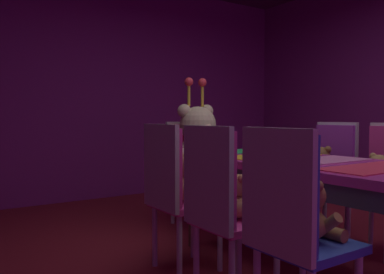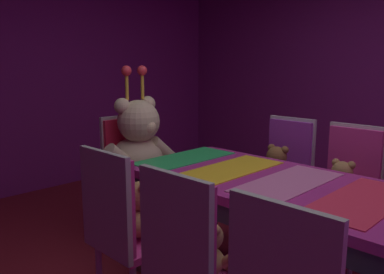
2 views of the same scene
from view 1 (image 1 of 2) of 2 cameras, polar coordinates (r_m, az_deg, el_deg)
The scene contains 14 objects.
ground_plane at distance 2.97m, azimuth 17.00°, elevation -17.64°, with size 7.90×7.90×0.00m, color maroon.
wall_back at distance 5.41m, azimuth -10.27°, elevation 6.69°, with size 5.20×0.12×2.80m, color #721E72.
banquet_table at distance 2.81m, azimuth 17.20°, elevation -5.05°, with size 0.90×2.02×0.75m.
chair_left_0 at distance 1.87m, azimuth 13.45°, elevation -10.70°, with size 0.42×0.41×0.98m.
teddy_left_0 at distance 1.97m, azimuth 16.33°, elevation -10.39°, with size 0.24×0.31×0.29m.
chair_left_1 at distance 2.22m, azimuth 3.77°, elevation -8.45°, with size 0.42×0.41×0.98m.
teddy_left_1 at distance 2.31m, azimuth 6.58°, elevation -8.69°, with size 0.21×0.27×0.26m.
chair_left_2 at distance 2.68m, azimuth -2.96°, elevation -6.49°, with size 0.42×0.41×0.98m.
teddy_left_2 at distance 2.76m, azimuth -0.33°, elevation -6.17°, with size 0.27×0.35×0.33m.
teddy_right_1 at distance 3.35m, azimuth 24.71°, elevation -5.06°, with size 0.25×0.32×0.30m.
chair_right_2 at distance 3.77m, azimuth 18.97°, elevation -3.94°, with size 0.42×0.41×0.98m.
teddy_right_2 at distance 3.65m, azimuth 17.58°, elevation -4.11°, with size 0.27×0.35×0.33m.
throne_chair at distance 3.96m, azimuth -0.49°, elevation -3.47°, with size 0.41×0.42×0.98m.
king_teddy_bear at distance 3.80m, azimuth 0.93°, elevation -1.27°, with size 0.73×0.57×0.94m.
Camera 1 is at (-2.17, -1.74, 1.03)m, focal length 37.89 mm.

